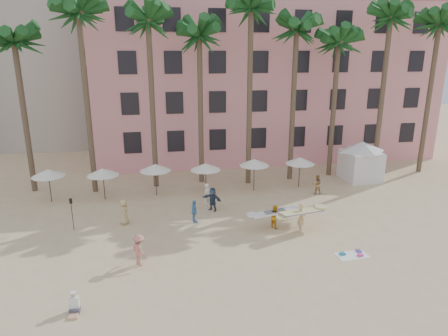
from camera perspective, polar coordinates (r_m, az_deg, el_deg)
name	(u,v)px	position (r m, az deg, el deg)	size (l,w,h in m)	color
ground	(255,272)	(21.83, 4.45, -14.53)	(120.00, 120.00, 0.00)	#D1B789
pink_hotel	(261,81)	(45.77, 5.27, 12.33)	(35.00, 14.00, 16.00)	pink
palm_row	(219,28)	(33.58, -0.76, 19.42)	(44.40, 5.40, 16.30)	brown
umbrella_row	(181,167)	(31.92, -6.20, 0.17)	(22.50, 2.70, 2.73)	#332B23
cabana	(361,157)	(37.64, 19.01, 1.45)	(4.76, 4.76, 3.50)	silver
beach_towel	(353,255)	(24.42, 17.90, -11.68)	(1.87, 1.12, 0.14)	white
carrier_yellow	(302,216)	(26.14, 11.02, -6.71)	(3.29, 1.86, 1.94)	#DCB27C
carrier_white	(275,215)	(26.51, 7.25, -6.71)	(3.18, 1.08, 1.55)	orange
beachgoers	(200,209)	(27.26, -3.38, -5.91)	(15.80, 10.01, 1.85)	#A27443
paddle	(72,210)	(27.40, -20.92, -5.68)	(0.18, 0.04, 2.23)	black
seated_man	(74,306)	(19.85, -20.62, -17.97)	(0.44, 0.77, 0.99)	#3F3F4C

